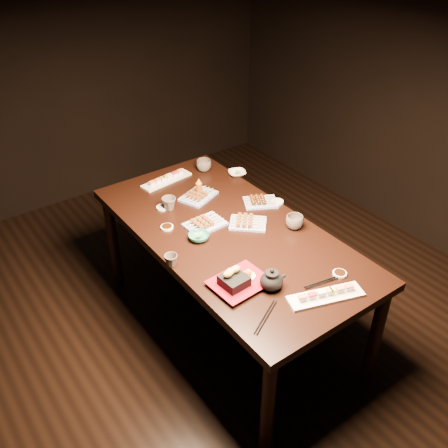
# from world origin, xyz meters

# --- Properties ---
(ground) EXTENTS (5.00, 5.00, 0.00)m
(ground) POSITION_xyz_m (0.00, 0.00, 0.00)
(ground) COLOR black
(ground) RESTS_ON ground
(dining_table) EXTENTS (1.36, 1.98, 0.75)m
(dining_table) POSITION_xyz_m (0.14, 0.34, 0.38)
(dining_table) COLOR black
(dining_table) RESTS_ON ground
(sushi_platter_near) EXTENTS (0.40, 0.22, 0.05)m
(sushi_platter_near) POSITION_xyz_m (0.19, -0.39, 0.77)
(sushi_platter_near) COLOR white
(sushi_platter_near) RESTS_ON dining_table
(sushi_platter_far) EXTENTS (0.38, 0.15, 0.04)m
(sushi_platter_far) POSITION_xyz_m (0.15, 1.07, 0.77)
(sushi_platter_far) COLOR white
(sushi_platter_far) RESTS_ON dining_table
(yakitori_plate_center) EXTENTS (0.23, 0.17, 0.06)m
(yakitori_plate_center) POSITION_xyz_m (0.06, 0.47, 0.78)
(yakitori_plate_center) COLOR #828EB6
(yakitori_plate_center) RESTS_ON dining_table
(yakitori_plate_right) EXTENTS (0.26, 0.26, 0.05)m
(yakitori_plate_right) POSITION_xyz_m (0.27, 0.33, 0.78)
(yakitori_plate_right) COLOR #828EB6
(yakitori_plate_right) RESTS_ON dining_table
(yakitori_plate_left) EXTENTS (0.27, 0.24, 0.06)m
(yakitori_plate_left) POSITION_xyz_m (0.21, 0.76, 0.78)
(yakitori_plate_left) COLOR #828EB6
(yakitori_plate_left) RESTS_ON dining_table
(tsukune_plate) EXTENTS (0.25, 0.23, 0.05)m
(tsukune_plate) POSITION_xyz_m (0.49, 0.47, 0.78)
(tsukune_plate) COLOR #828EB6
(tsukune_plate) RESTS_ON dining_table
(edamame_bowl_green) EXTENTS (0.13, 0.13, 0.04)m
(edamame_bowl_green) POSITION_xyz_m (-0.05, 0.37, 0.77)
(edamame_bowl_green) COLOR #2A8169
(edamame_bowl_green) RESTS_ON dining_table
(edamame_bowl_cream) EXTENTS (0.15, 0.15, 0.03)m
(edamame_bowl_cream) POSITION_xyz_m (0.59, 0.86, 0.76)
(edamame_bowl_cream) COLOR beige
(edamame_bowl_cream) RESTS_ON dining_table
(tempura_tray) EXTENTS (0.30, 0.24, 0.10)m
(tempura_tray) POSITION_xyz_m (-0.10, -0.07, 0.80)
(tempura_tray) COLOR black
(tempura_tray) RESTS_ON dining_table
(teacup_near_left) EXTENTS (0.09, 0.09, 0.07)m
(teacup_near_left) POSITION_xyz_m (-0.29, 0.27, 0.78)
(teacup_near_left) COLOR #4E443B
(teacup_near_left) RESTS_ON dining_table
(teacup_mid_right) EXTENTS (0.13, 0.13, 0.08)m
(teacup_mid_right) POSITION_xyz_m (0.47, 0.14, 0.79)
(teacup_mid_right) COLOR #4E443B
(teacup_mid_right) RESTS_ON dining_table
(teacup_far_left) EXTENTS (0.12, 0.12, 0.08)m
(teacup_far_left) POSITION_xyz_m (-0.02, 0.75, 0.79)
(teacup_far_left) COLOR #4E443B
(teacup_far_left) RESTS_ON dining_table
(teacup_far_right) EXTENTS (0.13, 0.13, 0.08)m
(teacup_far_right) POSITION_xyz_m (0.44, 1.05, 0.79)
(teacup_far_right) COLOR #4E443B
(teacup_far_right) RESTS_ON dining_table
(teapot) EXTENTS (0.17, 0.17, 0.12)m
(teapot) POSITION_xyz_m (0.01, -0.18, 0.81)
(teapot) COLOR black
(teapot) RESTS_ON dining_table
(condiment_bottle) EXTENTS (0.05, 0.05, 0.13)m
(condiment_bottle) POSITION_xyz_m (0.22, 0.77, 0.81)
(condiment_bottle) COLOR brown
(condiment_bottle) RESTS_ON dining_table
(sauce_dish_west) EXTENTS (0.08, 0.08, 0.01)m
(sauce_dish_west) POSITION_xyz_m (-0.14, 0.58, 0.76)
(sauce_dish_west) COLOR white
(sauce_dish_west) RESTS_ON dining_table
(sauce_dish_east) EXTENTS (0.08, 0.08, 0.01)m
(sauce_dish_east) POSITION_xyz_m (0.57, 0.41, 0.76)
(sauce_dish_east) COLOR white
(sauce_dish_east) RESTS_ON dining_table
(sauce_dish_se) EXTENTS (0.09, 0.09, 0.01)m
(sauce_dish_se) POSITION_xyz_m (0.37, -0.31, 0.76)
(sauce_dish_se) COLOR white
(sauce_dish_se) RESTS_ON dining_table
(sauce_dish_nw) EXTENTS (0.08, 0.08, 0.01)m
(sauce_dish_nw) POSITION_xyz_m (-0.05, 0.78, 0.76)
(sauce_dish_nw) COLOR white
(sauce_dish_nw) RESTS_ON dining_table
(chopsticks_near) EXTENTS (0.22, 0.13, 0.01)m
(chopsticks_near) POSITION_xyz_m (-0.14, -0.33, 0.75)
(chopsticks_near) COLOR black
(chopsticks_near) RESTS_ON dining_table
(chopsticks_se) EXTENTS (0.23, 0.06, 0.01)m
(chopsticks_se) POSITION_xyz_m (0.26, -0.31, 0.75)
(chopsticks_se) COLOR black
(chopsticks_se) RESTS_ON dining_table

